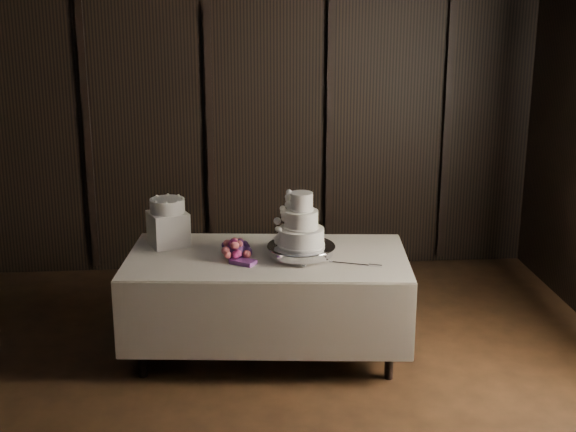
{
  "coord_description": "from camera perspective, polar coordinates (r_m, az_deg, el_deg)",
  "views": [
    {
      "loc": [
        0.11,
        -3.79,
        2.62
      ],
      "look_at": [
        0.56,
        1.59,
        1.05
      ],
      "focal_mm": 50.0,
      "sensor_mm": 36.0,
      "label": 1
    }
  ],
  "objects": [
    {
      "name": "room",
      "position": [
        3.95,
        -6.19,
        -0.35
      ],
      "size": [
        6.08,
        7.08,
        3.08
      ],
      "color": "black",
      "rests_on": "ground"
    },
    {
      "name": "bouquet",
      "position": [
        5.64,
        -3.77,
        -2.44
      ],
      "size": [
        0.44,
        0.47,
        0.18
      ],
      "primitive_type": null,
      "rotation": [
        0.0,
        0.0,
        -0.58
      ],
      "color": "#C6565C",
      "rests_on": "display_table"
    },
    {
      "name": "box_pedestal",
      "position": [
        5.96,
        -8.51,
        -0.89
      ],
      "size": [
        0.34,
        0.34,
        0.25
      ],
      "primitive_type": "cube",
      "rotation": [
        0.0,
        0.0,
        0.37
      ],
      "color": "white",
      "rests_on": "display_table"
    },
    {
      "name": "wedding_cake",
      "position": [
        5.56,
        0.67,
        -0.7
      ],
      "size": [
        0.36,
        0.32,
        0.38
      ],
      "rotation": [
        0.0,
        0.0,
        -0.06
      ],
      "color": "white",
      "rests_on": "cake_stand"
    },
    {
      "name": "cake_stand",
      "position": [
        5.64,
        0.94,
        -2.56
      ],
      "size": [
        0.62,
        0.62,
        0.09
      ],
      "primitive_type": "cylinder",
      "rotation": [
        0.0,
        0.0,
        -0.34
      ],
      "color": "silver",
      "rests_on": "display_table"
    },
    {
      "name": "cake_knife",
      "position": [
        5.54,
        4.34,
        -3.39
      ],
      "size": [
        0.35,
        0.16,
        0.01
      ],
      "primitive_type": "cube",
      "rotation": [
        0.0,
        0.0,
        -0.37
      ],
      "color": "silver",
      "rests_on": "display_table"
    },
    {
      "name": "display_table",
      "position": [
        5.82,
        -1.48,
        -6.03
      ],
      "size": [
        2.08,
        1.23,
        0.76
      ],
      "rotation": [
        0.0,
        0.0,
        -0.1
      ],
      "color": "silver",
      "rests_on": "ground"
    },
    {
      "name": "small_cake",
      "position": [
        5.91,
        -8.58,
        0.73
      ],
      "size": [
        0.29,
        0.29,
        0.1
      ],
      "primitive_type": "cylinder",
      "rotation": [
        0.0,
        0.0,
        0.16
      ],
      "color": "white",
      "rests_on": "box_pedestal"
    }
  ]
}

